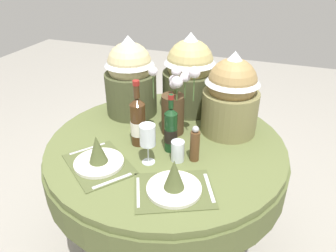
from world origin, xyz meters
name	(u,v)px	position (x,y,z in m)	size (l,w,h in m)	color
ground	(166,241)	(0.00, 0.00, 0.00)	(8.00, 8.00, 0.00)	#9E998E
dining_table	(166,162)	(0.00, 0.00, 0.64)	(1.30, 1.30, 0.77)	#5B6638
place_setting_left	(98,157)	(-0.23, -0.30, 0.82)	(0.43, 0.41, 0.16)	#4E562F
place_setting_right	(174,182)	(0.17, -0.36, 0.82)	(0.42, 0.38, 0.16)	#4E562F
flower_vase	(174,106)	(0.01, 0.11, 0.94)	(0.26, 0.18, 0.41)	#47331E
wine_bottle_left	(138,121)	(-0.13, -0.06, 0.91)	(0.08, 0.08, 0.36)	#422814
wine_bottle_centre	(171,130)	(0.05, -0.06, 0.89)	(0.07, 0.07, 0.31)	#143819
wine_glass_left	(148,136)	(-0.02, -0.21, 0.92)	(0.08, 0.08, 0.21)	silver
tumbler_near_right	(178,151)	(0.11, -0.14, 0.83)	(0.07, 0.07, 0.11)	silver
pepper_mill	(195,145)	(0.19, -0.11, 0.86)	(0.05, 0.05, 0.19)	brown
gift_tub_back_left	(130,74)	(-0.32, 0.26, 1.03)	(0.31, 0.31, 0.48)	#474C2D
gift_tub_back_centre	(190,71)	(0.00, 0.43, 1.03)	(0.33, 0.33, 0.49)	#474C2D
gift_tub_back_right	(231,91)	(0.29, 0.23, 1.02)	(0.31, 0.31, 0.46)	olive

